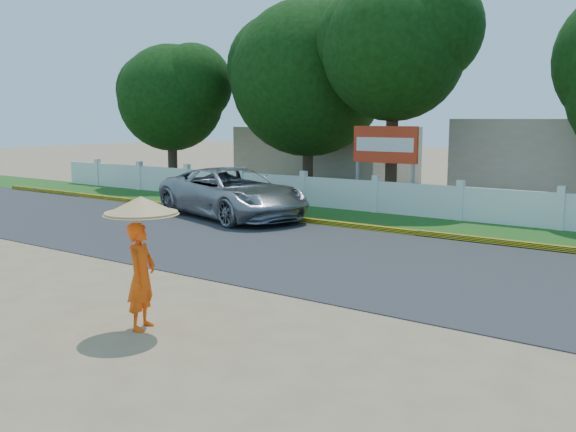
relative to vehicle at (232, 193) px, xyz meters
name	(u,v)px	position (x,y,z in m)	size (l,w,h in m)	color
ground	(221,302)	(6.28, -7.52, -0.81)	(120.00, 120.00, 0.00)	#9E8460
road	(351,258)	(6.28, -3.02, -0.80)	(60.00, 7.00, 0.02)	#38383A
grass_verge	(441,227)	(6.28, 2.23, -0.80)	(60.00, 3.50, 0.03)	#2D601E
curb	(417,233)	(6.28, 0.53, -0.73)	(40.00, 0.18, 0.16)	yellow
fence	(460,204)	(6.28, 3.68, -0.26)	(40.00, 0.10, 1.10)	silver
building_far	(327,155)	(-3.72, 11.48, 0.59)	(8.00, 5.00, 2.80)	#B7AD99
vehicle	(232,193)	(0.00, 0.00, 0.00)	(2.70, 5.85, 1.63)	#929499
monk_with_parasol	(141,243)	(6.27, -9.29, 0.53)	(1.14, 1.14, 2.07)	#FF530D
billboard	(385,149)	(3.03, 4.77, 1.33)	(2.50, 0.13, 2.95)	gray
tree_row	(457,74)	(4.91, 6.41, 3.93)	(30.62, 7.21, 8.29)	#473828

